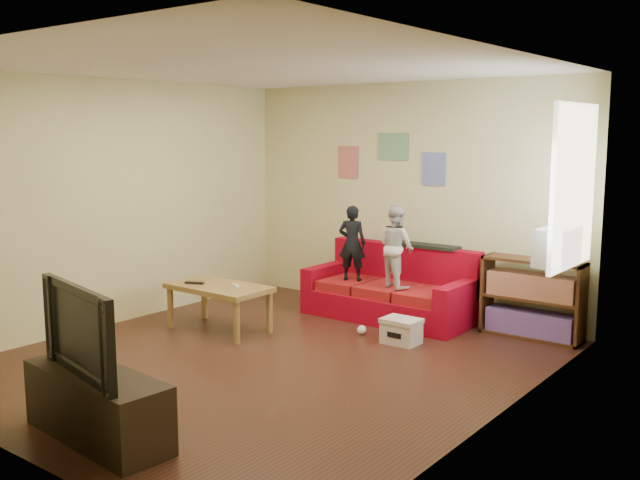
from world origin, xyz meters
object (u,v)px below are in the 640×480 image
Objects in this scene: tv_stand at (97,406)px; television at (93,328)px; coffee_table at (219,291)px; sofa at (392,293)px; child_a at (352,243)px; file_box at (401,331)px; child_b at (396,247)px; bookshelf at (532,303)px.

television is (0.00, 0.00, 0.56)m from tv_stand.
television is (1.30, -2.46, 0.37)m from coffee_table.
child_a is (-0.45, -0.17, 0.56)m from sofa.
coffee_table is at bearing -126.20° from sofa.
tv_stand is at bearing 0.00° from television.
child_b is at bearing 125.74° from file_box.
coffee_table is (-1.18, -1.61, 0.15)m from sofa.
child_b is 3.96m from tv_stand.
child_a is at bearing 148.35° from file_box.
child_a is 2.35× the size of file_box.
child_b is 1.10m from file_box.
bookshelf is 0.81× the size of tv_stand.
child_a is at bearing -159.86° from sofa.
coffee_table is at bearing 130.15° from television.
child_b is 0.89× the size of bookshelf.
coffee_table is (-0.73, -1.45, -0.42)m from child_a.
child_b is 2.45× the size of file_box.
sofa reaches higher than bookshelf.
child_a reaches higher than television.
bookshelf is (1.44, 0.35, -0.49)m from child_b.
child_b reaches higher than coffee_table.
file_box is (0.48, -0.66, -0.73)m from child_b.
child_a is 3.95m from television.
coffee_table is (-1.33, -1.45, -0.43)m from child_b.
television is at bearing -98.86° from file_box.
file_box is 3.28m from tv_stand.
child_a reaches higher than sofa.
child_b is at bearing 94.47° from tv_stand.
bookshelf is (2.77, 1.80, -0.06)m from coffee_table.
child_a is at bearing -170.26° from bookshelf.
bookshelf is at bearing 169.55° from child_a.
sofa is at bearing 103.97° from television.
child_a is 0.69× the size of tv_stand.
sofa is 4.11m from television.
child_b reaches higher than bookshelf.
television is (0.12, -4.07, 0.51)m from sofa.
tv_stand is at bearing -98.86° from file_box.
child_b is at bearing -48.24° from sofa.
file_box is 0.29× the size of tv_stand.
child_b is 1.56m from bookshelf.
bookshelf is at bearing -143.07° from child_b.
sofa is 4.07m from tv_stand.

